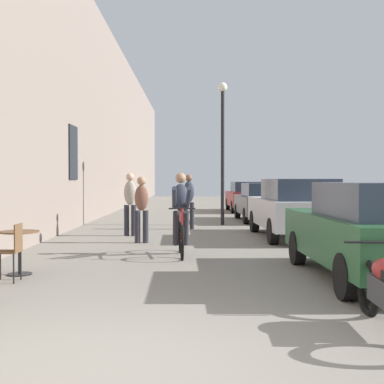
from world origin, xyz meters
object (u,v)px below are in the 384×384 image
object	(u,v)px
parked_car_second	(292,207)
parked_car_third	(260,201)
pedestrian_far	(186,198)
cyclist_on_bicycle	(178,216)
cafe_table_mid	(17,243)
pedestrian_near	(139,206)
cafe_chair_mid_toward_wall	(9,248)
street_lamp	(220,135)
pedestrian_mid	(127,200)
parked_car_nearest	(369,230)
parked_car_fourth	(244,196)

from	to	relation	value
parked_car_second	parked_car_third	bearing A→B (deg)	91.18
pedestrian_far	cyclist_on_bicycle	bearing A→B (deg)	-91.34
cafe_table_mid	parked_car_second	distance (m)	7.74
pedestrian_near	parked_car_third	distance (m)	7.67
cafe_chair_mid_toward_wall	street_lamp	world-z (taller)	street_lamp
pedestrian_mid	parked_car_nearest	world-z (taller)	pedestrian_mid
pedestrian_near	pedestrian_mid	distance (m)	1.68
pedestrian_near	pedestrian_far	size ratio (longest dim) A/B	0.95
parked_car_nearest	cafe_chair_mid_toward_wall	bearing A→B (deg)	-179.08
cafe_chair_mid_toward_wall	cyclist_on_bicycle	xyz separation A→B (m)	(2.53, 2.81, 0.29)
street_lamp	parked_car_third	world-z (taller)	street_lamp
pedestrian_near	pedestrian_far	bearing A→B (deg)	71.98
cafe_table_mid	street_lamp	distance (m)	10.44
street_lamp	parked_car_nearest	size ratio (longest dim) A/B	1.14
pedestrian_near	parked_car_nearest	size ratio (longest dim) A/B	0.38
street_lamp	parked_car_third	xyz separation A→B (m)	(1.58, 1.57, -2.36)
cyclist_on_bicycle	pedestrian_near	bearing A→B (deg)	116.24
pedestrian_near	cafe_table_mid	bearing A→B (deg)	-110.35
cafe_table_mid	pedestrian_far	world-z (taller)	pedestrian_far
pedestrian_mid	pedestrian_far	world-z (taller)	pedestrian_mid
cafe_table_mid	pedestrian_near	size ratio (longest dim) A/B	0.44
pedestrian_far	parked_car_third	distance (m)	4.13
parked_car_nearest	parked_car_second	world-z (taller)	parked_car_second
street_lamp	parked_car_nearest	distance (m)	10.25
pedestrian_near	street_lamp	xyz separation A→B (m)	(2.30, 5.05, 2.18)
cyclist_on_bicycle	cafe_chair_mid_toward_wall	bearing A→B (deg)	-132.00
pedestrian_mid	street_lamp	world-z (taller)	street_lamp
cyclist_on_bicycle	parked_car_second	distance (m)	4.32
parked_car_nearest	pedestrian_mid	bearing A→B (deg)	125.17
street_lamp	cafe_chair_mid_toward_wall	bearing A→B (deg)	-111.02
pedestrian_near	parked_car_third	xyz separation A→B (m)	(3.88, 6.62, -0.18)
pedestrian_mid	pedestrian_far	xyz separation A→B (m)	(1.63, 1.93, -0.01)
pedestrian_far	parked_car_fourth	distance (m)	9.40
street_lamp	parked_car_second	world-z (taller)	street_lamp
cyclist_on_bicycle	parked_car_third	world-z (taller)	cyclist_on_bicycle
parked_car_second	parked_car_third	world-z (taller)	parked_car_second
pedestrian_far	parked_car_third	size ratio (longest dim) A/B	0.42
pedestrian_far	parked_car_fourth	xyz separation A→B (m)	(2.77, 8.98, -0.22)
parked_car_second	parked_car_fourth	world-z (taller)	parked_car_second
cafe_chair_mid_toward_wall	parked_car_fourth	distance (m)	18.23
street_lamp	parked_car_nearest	bearing A→B (deg)	-80.01
parked_car_nearest	parked_car_second	size ratio (longest dim) A/B	0.96
pedestrian_mid	parked_car_second	size ratio (longest dim) A/B	0.39
pedestrian_near	parked_car_fourth	bearing A→B (deg)	72.63
pedestrian_far	parked_car_nearest	xyz separation A→B (m)	(2.88, -8.32, -0.19)
pedestrian_near	street_lamp	size ratio (longest dim) A/B	0.34
pedestrian_far	street_lamp	world-z (taller)	street_lamp
parked_car_fourth	pedestrian_near	bearing A→B (deg)	-107.37
parked_car_second	pedestrian_far	bearing A→B (deg)	139.00
cafe_table_mid	pedestrian_far	distance (m)	8.30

